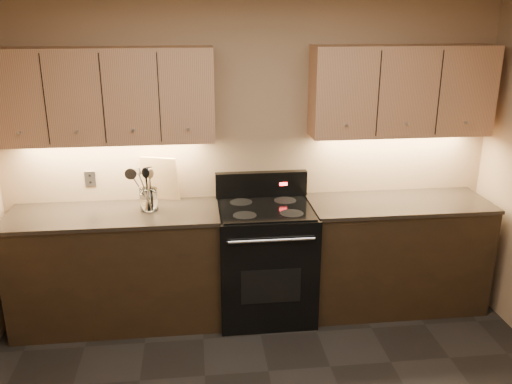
# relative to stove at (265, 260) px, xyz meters

# --- Properties ---
(wall_back) EXTENTS (4.00, 0.04, 2.60)m
(wall_back) POSITION_rel_stove_xyz_m (-0.08, 0.32, 0.82)
(wall_back) COLOR #A2825F
(wall_back) RESTS_ON ground
(counter_left) EXTENTS (1.62, 0.62, 0.93)m
(counter_left) POSITION_rel_stove_xyz_m (-1.18, 0.02, -0.01)
(counter_left) COLOR black
(counter_left) RESTS_ON ground
(counter_right) EXTENTS (1.46, 0.62, 0.93)m
(counter_right) POSITION_rel_stove_xyz_m (1.10, 0.02, -0.01)
(counter_right) COLOR black
(counter_right) RESTS_ON ground
(stove) EXTENTS (0.76, 0.68, 1.14)m
(stove) POSITION_rel_stove_xyz_m (0.00, 0.00, 0.00)
(stove) COLOR black
(stove) RESTS_ON ground
(upper_cab_left) EXTENTS (1.60, 0.30, 0.70)m
(upper_cab_left) POSITION_rel_stove_xyz_m (-1.18, 0.17, 1.32)
(upper_cab_left) COLOR tan
(upper_cab_left) RESTS_ON wall_back
(upper_cab_right) EXTENTS (1.44, 0.30, 0.70)m
(upper_cab_right) POSITION_rel_stove_xyz_m (1.10, 0.17, 1.32)
(upper_cab_right) COLOR tan
(upper_cab_right) RESTS_ON wall_back
(outlet_plate) EXTENTS (0.08, 0.01, 0.12)m
(outlet_plate) POSITION_rel_stove_xyz_m (-1.38, 0.31, 0.64)
(outlet_plate) COLOR #B2B5BA
(outlet_plate) RESTS_ON wall_back
(utensil_crock) EXTENTS (0.17, 0.17, 0.17)m
(utensil_crock) POSITION_rel_stove_xyz_m (-0.90, 0.05, 0.53)
(utensil_crock) COLOR white
(utensil_crock) RESTS_ON counter_left
(cutting_board) EXTENTS (0.31, 0.18, 0.37)m
(cutting_board) POSITION_rel_stove_xyz_m (-0.82, 0.28, 0.63)
(cutting_board) COLOR tan
(cutting_board) RESTS_ON counter_left
(wooden_spoon) EXTENTS (0.11, 0.07, 0.32)m
(wooden_spoon) POSITION_rel_stove_xyz_m (-0.92, 0.04, 0.62)
(wooden_spoon) COLOR tan
(wooden_spoon) RESTS_ON utensil_crock
(black_spoon) EXTENTS (0.07, 0.11, 0.33)m
(black_spoon) POSITION_rel_stove_xyz_m (-0.91, 0.08, 0.63)
(black_spoon) COLOR black
(black_spoon) RESTS_ON utensil_crock
(black_turner) EXTENTS (0.11, 0.15, 0.35)m
(black_turner) POSITION_rel_stove_xyz_m (-0.89, 0.04, 0.63)
(black_turner) COLOR black
(black_turner) RESTS_ON utensil_crock
(steel_spatula) EXTENTS (0.19, 0.11, 0.35)m
(steel_spatula) POSITION_rel_stove_xyz_m (-0.89, 0.06, 0.64)
(steel_spatula) COLOR silver
(steel_spatula) RESTS_ON utensil_crock
(steel_skimmer) EXTENTS (0.24, 0.11, 0.35)m
(steel_skimmer) POSITION_rel_stove_xyz_m (-0.87, 0.04, 0.64)
(steel_skimmer) COLOR silver
(steel_skimmer) RESTS_ON utensil_crock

